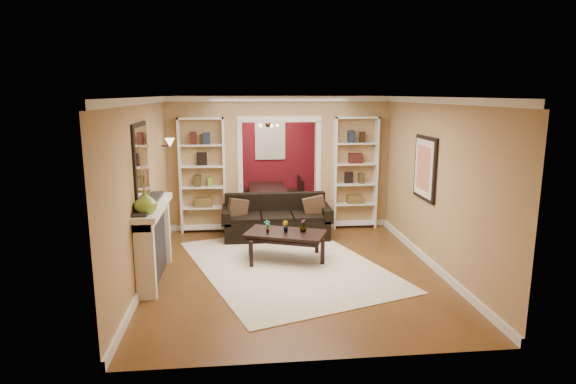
{
  "coord_description": "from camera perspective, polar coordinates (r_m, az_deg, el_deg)",
  "views": [
    {
      "loc": [
        -0.84,
        -8.54,
        2.76
      ],
      "look_at": [
        -0.03,
        -0.8,
        1.16
      ],
      "focal_mm": 30.0,
      "sensor_mm": 36.0,
      "label": 1
    }
  ],
  "objects": [
    {
      "name": "framed_art",
      "position": [
        8.22,
        15.88,
        2.74
      ],
      "size": [
        0.04,
        0.85,
        1.05
      ],
      "primitive_type": "cube",
      "color": "black",
      "rests_on": "wall_right"
    },
    {
      "name": "pillow_right",
      "position": [
        9.34,
        3.16,
        -1.72
      ],
      "size": [
        0.42,
        0.14,
        0.41
      ],
      "primitive_type": "cube",
      "rotation": [
        0.0,
        0.0,
        -0.06
      ],
      "color": "brown",
      "rests_on": "sofa"
    },
    {
      "name": "plant_right",
      "position": [
        8.04,
        1.81,
        -3.98
      ],
      "size": [
        0.12,
        0.12,
        0.21
      ],
      "primitive_type": "imported",
      "rotation": [
        0.0,
        0.0,
        4.68
      ],
      "color": "#336626",
      "rests_on": "coffee_table"
    },
    {
      "name": "wall_left",
      "position": [
        8.77,
        -15.17,
        1.99
      ],
      "size": [
        0.0,
        8.0,
        8.0
      ],
      "primitive_type": "plane",
      "rotation": [
        1.57,
        0.0,
        1.57
      ],
      "color": "tan",
      "rests_on": "ground"
    },
    {
      "name": "dining_window",
      "position": [
        12.56,
        -2.13,
        6.1
      ],
      "size": [
        0.78,
        0.03,
        0.98
      ],
      "primitive_type": "cube",
      "color": "#8CA5CC",
      "rests_on": "wall_back"
    },
    {
      "name": "wall_front",
      "position": [
        4.83,
        4.31,
        -5.35
      ],
      "size": [
        8.0,
        0.0,
        8.0
      ],
      "primitive_type": "plane",
      "rotation": [
        -1.57,
        0.0,
        0.0
      ],
      "color": "tan",
      "rests_on": "ground"
    },
    {
      "name": "dining_chair_nw",
      "position": [
        11.19,
        -5.03,
        -0.36
      ],
      "size": [
        0.52,
        0.52,
        0.88
      ],
      "primitive_type": "cube",
      "rotation": [
        0.0,
        0.0,
        1.37
      ],
      "color": "black",
      "rests_on": "floor"
    },
    {
      "name": "vase",
      "position": [
        6.75,
        -16.53,
        -1.15
      ],
      "size": [
        0.36,
        0.36,
        0.32
      ],
      "primitive_type": "imported",
      "rotation": [
        0.0,
        0.0,
        0.18
      ],
      "color": "olive",
      "rests_on": "fireplace"
    },
    {
      "name": "dining_chair_ne",
      "position": [
        11.27,
        0.58,
        -0.43
      ],
      "size": [
        0.49,
        0.49,
        0.81
      ],
      "primitive_type": "cube",
      "rotation": [
        0.0,
        0.0,
        -1.31
      ],
      "color": "black",
      "rests_on": "floor"
    },
    {
      "name": "mirror",
      "position": [
        7.24,
        -17.04,
        3.52
      ],
      "size": [
        0.03,
        0.95,
        1.1
      ],
      "primitive_type": "cube",
      "color": "silver",
      "rests_on": "wall_left"
    },
    {
      "name": "area_rug",
      "position": [
        7.94,
        -0.14,
        -8.63
      ],
      "size": [
        3.72,
        4.4,
        0.01
      ],
      "primitive_type": "cube",
      "rotation": [
        0.0,
        0.0,
        0.32
      ],
      "color": "silver",
      "rests_on": "floor"
    },
    {
      "name": "partition_wall",
      "position": [
        9.88,
        -1.05,
        3.43
      ],
      "size": [
        4.5,
        0.15,
        2.7
      ],
      "primitive_type": "cube",
      "color": "tan",
      "rests_on": "floor"
    },
    {
      "name": "red_back_panel",
      "position": [
        12.62,
        -2.13,
        5.08
      ],
      "size": [
        4.44,
        0.04,
        2.64
      ],
      "primitive_type": "cube",
      "color": "maroon",
      "rests_on": "floor"
    },
    {
      "name": "coffee_table",
      "position": [
        8.11,
        -0.32,
        -6.43
      ],
      "size": [
        1.45,
        1.11,
        0.49
      ],
      "primitive_type": "cube",
      "rotation": [
        0.0,
        0.0,
        -0.37
      ],
      "color": "black",
      "rests_on": "floor"
    },
    {
      "name": "chandelier",
      "position": [
        11.29,
        -1.72,
        7.88
      ],
      "size": [
        0.5,
        0.5,
        0.3
      ],
      "primitive_type": "cube",
      "color": "#382719",
      "rests_on": "ceiling"
    },
    {
      "name": "pillow_left",
      "position": [
        9.23,
        -5.97,
        -2.02
      ],
      "size": [
        0.39,
        0.26,
        0.38
      ],
      "primitive_type": "cube",
      "rotation": [
        0.0,
        0.0,
        0.44
      ],
      "color": "brown",
      "rests_on": "sofa"
    },
    {
      "name": "sofa",
      "position": [
        9.32,
        -1.38,
        -2.98
      ],
      "size": [
        2.09,
        0.9,
        0.82
      ],
      "primitive_type": "cube",
      "color": "black",
      "rests_on": "floor"
    },
    {
      "name": "bookshelf_left",
      "position": [
        9.73,
        -10.09,
        1.94
      ],
      "size": [
        0.9,
        0.3,
        2.3
      ],
      "primitive_type": "cube",
      "color": "white",
      "rests_on": "floor"
    },
    {
      "name": "plant_center",
      "position": [
        8.01,
        -0.32,
        -4.12
      ],
      "size": [
        0.13,
        0.14,
        0.19
      ],
      "primitive_type": "imported",
      "rotation": [
        0.0,
        0.0,
        2.21
      ],
      "color": "#336626",
      "rests_on": "coffee_table"
    },
    {
      "name": "ceiling",
      "position": [
        8.58,
        -0.38,
        11.25
      ],
      "size": [
        8.0,
        8.0,
        0.0
      ],
      "primitive_type": "plane",
      "rotation": [
        3.14,
        0.0,
        0.0
      ],
      "color": "white",
      "rests_on": "ground"
    },
    {
      "name": "wall_back",
      "position": [
        12.65,
        -2.14,
        5.23
      ],
      "size": [
        8.0,
        0.0,
        8.0
      ],
      "primitive_type": "plane",
      "rotation": [
        1.57,
        0.0,
        0.0
      ],
      "color": "tan",
      "rests_on": "ground"
    },
    {
      "name": "dining_chair_se",
      "position": [
        11.85,
        0.25,
        0.16
      ],
      "size": [
        0.53,
        0.53,
        0.81
      ],
      "primitive_type": "cube",
      "rotation": [
        0.0,
        0.0,
        -1.15
      ],
      "color": "black",
      "rests_on": "floor"
    },
    {
      "name": "floor",
      "position": [
        9.01,
        -0.35,
        -6.19
      ],
      "size": [
        8.0,
        8.0,
        0.0
      ],
      "primitive_type": "plane",
      "color": "brown",
      "rests_on": "ground"
    },
    {
      "name": "bookshelf_right",
      "position": [
        9.99,
        7.94,
        2.26
      ],
      "size": [
        0.9,
        0.3,
        2.3
      ],
      "primitive_type": "cube",
      "color": "white",
      "rests_on": "floor"
    },
    {
      "name": "dining_table",
      "position": [
        11.54,
        -2.31,
        -0.8
      ],
      "size": [
        1.58,
        0.88,
        0.55
      ],
      "primitive_type": "imported",
      "rotation": [
        0.0,
        0.0,
        1.57
      ],
      "color": "black",
      "rests_on": "floor"
    },
    {
      "name": "wall_sconce",
      "position": [
        9.23,
        -14.18,
        5.51
      ],
      "size": [
        0.18,
        0.18,
        0.22
      ],
      "primitive_type": "cube",
      "color": "#FFE0A5",
      "rests_on": "wall_left"
    },
    {
      "name": "fireplace",
      "position": [
        7.47,
        -15.43,
        -5.74
      ],
      "size": [
        0.32,
        1.7,
        1.16
      ],
      "primitive_type": "cube",
      "color": "white",
      "rests_on": "floor"
    },
    {
      "name": "plant_left",
      "position": [
        7.98,
        -2.46,
        -4.09
      ],
      "size": [
        0.14,
        0.12,
        0.22
      ],
      "primitive_type": "imported",
      "rotation": [
        0.0,
        0.0,
        0.39
      ],
      "color": "#336626",
      "rests_on": "coffee_table"
    },
    {
      "name": "wall_right",
      "position": [
        9.19,
        13.75,
        2.48
      ],
      "size": [
        0.0,
        8.0,
        8.0
      ],
      "primitive_type": "plane",
      "rotation": [
        1.57,
        0.0,
        -1.57
      ],
      "color": "tan",
      "rests_on": "ground"
    },
    {
      "name": "dining_chair_sw",
      "position": [
        11.78,
        -5.08,
        0.22
      ],
      "size": [
        0.46,
        0.46,
        0.87
      ],
      "primitive_type": "cube",
      "rotation": [
        0.0,
        0.0,
        1.5
      ],
      "color": "black",
      "rests_on": "floor"
    }
  ]
}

